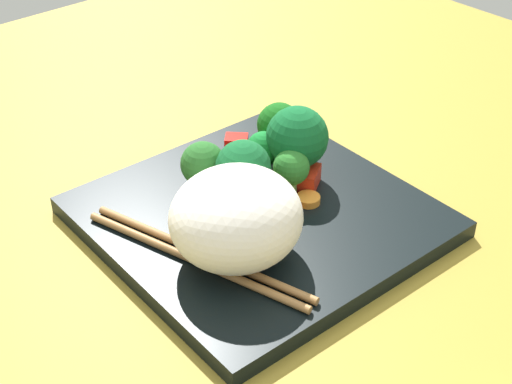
{
  "coord_description": "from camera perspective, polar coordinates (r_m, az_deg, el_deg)",
  "views": [
    {
      "loc": [
        38.16,
        -33.95,
        38.93
      ],
      "look_at": [
        0.04,
        -0.35,
        3.51
      ],
      "focal_mm": 53.2,
      "sensor_mm": 36.0,
      "label": 1
    }
  ],
  "objects": [
    {
      "name": "pepper_chunk_1",
      "position": [
        0.66,
        4.05,
        0.92
      ],
      "size": [
        3.28,
        3.48,
        1.69
      ],
      "primitive_type": "cube",
      "rotation": [
        0.0,
        0.0,
        5.26
      ],
      "color": "red",
      "rests_on": "square_plate"
    },
    {
      "name": "pepper_chunk_0",
      "position": [
        0.68,
        -2.76,
        2.0
      ],
      "size": [
        2.91,
        3.12,
        1.25
      ],
      "primitive_type": "cube",
      "rotation": [
        0.0,
        0.0,
        4.2
      ],
      "color": "red",
      "rests_on": "square_plate"
    },
    {
      "name": "chicken_piece_0",
      "position": [
        0.64,
        0.41,
        0.54
      ],
      "size": [
        4.88,
        4.78,
        2.21
      ],
      "primitive_type": "ellipsoid",
      "rotation": [
        0.0,
        0.0,
        3.68
      ],
      "color": "tan",
      "rests_on": "square_plate"
    },
    {
      "name": "chopstick_pair",
      "position": [
        0.58,
        -4.45,
        -4.81
      ],
      "size": [
        20.11,
        7.19,
        0.63
      ],
      "rotation": [
        0.0,
        0.0,
        6.56
      ],
      "color": "#9D6E3D",
      "rests_on": "square_plate"
    },
    {
      "name": "rice_mound",
      "position": [
        0.56,
        -1.51,
        -1.94
      ],
      "size": [
        12.62,
        12.86,
        7.21
      ],
      "primitive_type": "ellipsoid",
      "rotation": [
        0.0,
        0.0,
        3.45
      ],
      "color": "white",
      "rests_on": "square_plate"
    },
    {
      "name": "carrot_slice_1",
      "position": [
        0.63,
        2.27,
        -1.32
      ],
      "size": [
        3.59,
        3.59,
        0.51
      ],
      "primitive_type": "cylinder",
      "rotation": [
        0.0,
        0.0,
        0.97
      ],
      "color": "orange",
      "rests_on": "square_plate"
    },
    {
      "name": "broccoli_floret_3",
      "position": [
        0.64,
        2.63,
        1.75
      ],
      "size": [
        3.12,
        3.12,
        4.33
      ],
      "color": "#62A151",
      "rests_on": "square_plate"
    },
    {
      "name": "ground_plane",
      "position": [
        0.65,
        0.2,
        -3.14
      ],
      "size": [
        110.0,
        110.0,
        2.0
      ],
      "primitive_type": "cube",
      "color": "olive"
    },
    {
      "name": "broccoli_floret_1",
      "position": [
        0.68,
        1.77,
        5.0
      ],
      "size": [
        4.06,
        4.06,
        5.61
      ],
      "color": "#76BC5C",
      "rests_on": "square_plate"
    },
    {
      "name": "pepper_chunk_2",
      "position": [
        0.7,
        -1.48,
        3.59
      ],
      "size": [
        2.65,
        2.65,
        1.72
      ],
      "primitive_type": "cube",
      "rotation": [
        0.0,
        0.0,
        0.77
      ],
      "color": "red",
      "rests_on": "square_plate"
    },
    {
      "name": "carrot_slice_0",
      "position": [
        0.66,
        -0.73,
        0.74
      ],
      "size": [
        3.57,
        3.57,
        0.47
      ],
      "primitive_type": "cylinder",
      "rotation": [
        0.0,
        0.0,
        1.89
      ],
      "color": "orange",
      "rests_on": "square_plate"
    },
    {
      "name": "broccoli_floret_5",
      "position": [
        0.63,
        -3.98,
        1.94
      ],
      "size": [
        3.79,
        3.79,
        5.48
      ],
      "color": "#69A94A",
      "rests_on": "square_plate"
    },
    {
      "name": "broccoli_floret_4",
      "position": [
        0.61,
        -0.97,
        1.76
      ],
      "size": [
        4.57,
        4.57,
        6.34
      ],
      "color": "#529D3A",
      "rests_on": "square_plate"
    },
    {
      "name": "carrot_slice_2",
      "position": [
        0.64,
        3.95,
        -0.56
      ],
      "size": [
        2.62,
        2.62,
        0.63
      ],
      "primitive_type": "cylinder",
      "rotation": [
        0.0,
        0.0,
        2.78
      ],
      "color": "orange",
      "rests_on": "square_plate"
    },
    {
      "name": "square_plate",
      "position": [
        0.64,
        0.21,
        -1.9
      ],
      "size": [
        26.23,
        26.23,
        1.51
      ],
      "primitive_type": "cube",
      "rotation": [
        0.0,
        0.0,
        -0.03
      ],
      "color": "black",
      "rests_on": "ground_plane"
    },
    {
      "name": "broccoli_floret_2",
      "position": [
        0.66,
        3.12,
        4.03
      ],
      "size": [
        5.48,
        5.48,
        6.72
      ],
      "color": "#54983F",
      "rests_on": "square_plate"
    },
    {
      "name": "broccoli_floret_0",
      "position": [
        0.66,
        0.56,
        3.13
      ],
      "size": [
        3.1,
        3.1,
        4.33
      ],
      "color": "#61A13E",
      "rests_on": "square_plate"
    }
  ]
}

